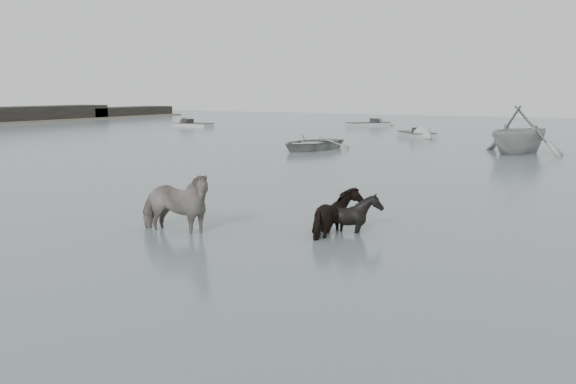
% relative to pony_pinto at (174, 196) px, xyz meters
% --- Properties ---
extents(ground, '(140.00, 140.00, 0.00)m').
position_rel_pony_pinto_xyz_m(ground, '(1.90, 0.30, -0.90)').
color(ground, '#546360').
rests_on(ground, ground).
extents(pony_pinto, '(2.24, 1.23, 1.80)m').
position_rel_pony_pinto_xyz_m(pony_pinto, '(0.00, 0.00, 0.00)').
color(pony_pinto, black).
rests_on(pony_pinto, ground).
extents(pony_dark, '(1.60, 1.71, 1.38)m').
position_rel_pony_pinto_xyz_m(pony_dark, '(3.47, 1.82, -0.21)').
color(pony_dark, black).
rests_on(pony_dark, ground).
extents(pony_black, '(1.47, 1.38, 1.34)m').
position_rel_pony_pinto_xyz_m(pony_black, '(3.62, 2.15, -0.23)').
color(pony_black, black).
rests_on(pony_black, ground).
extents(rowboat_lead, '(4.19, 5.25, 0.97)m').
position_rel_pony_pinto_xyz_m(rowboat_lead, '(-6.20, 19.02, -0.41)').
color(rowboat_lead, '#A1A19D').
rests_on(rowboat_lead, ground).
extents(rowboat_trail, '(6.18, 6.55, 2.73)m').
position_rel_pony_pinto_xyz_m(rowboat_trail, '(4.64, 22.88, 0.47)').
color(rowboat_trail, '#A5A7A5').
rests_on(rowboat_trail, ground).
extents(skiff_outer, '(5.23, 1.67, 0.75)m').
position_rel_pony_pinto_xyz_m(skiff_outer, '(-25.92, 32.53, -0.53)').
color(skiff_outer, beige).
rests_on(skiff_outer, ground).
extents(skiff_mid, '(4.30, 4.54, 0.75)m').
position_rel_pony_pinto_xyz_m(skiff_mid, '(-3.58, 31.03, -0.53)').
color(skiff_mid, '#A2A5A2').
rests_on(skiff_mid, ground).
extents(skiff_far, '(5.07, 5.24, 0.75)m').
position_rel_pony_pinto_xyz_m(skiff_far, '(-11.78, 41.93, -0.53)').
color(skiff_far, '#AAADAA').
rests_on(skiff_far, ground).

